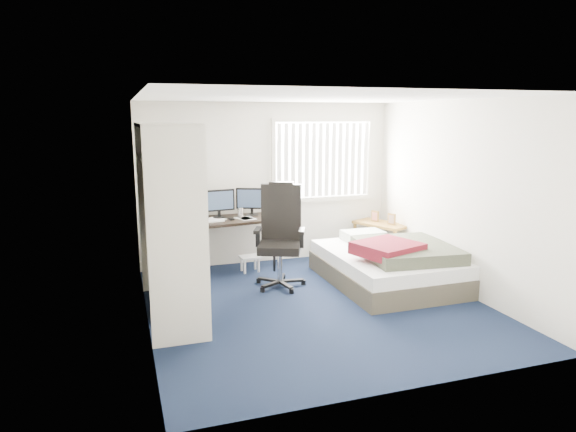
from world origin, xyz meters
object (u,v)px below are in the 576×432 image
(office_chair, at_px, (280,246))
(bed, at_px, (389,263))
(nightstand, at_px, (381,227))
(desk, at_px, (218,218))

(office_chair, xyz_separation_m, bed, (1.44, -0.44, -0.26))
(bed, bearing_deg, nightstand, 66.85)
(desk, bearing_deg, nightstand, -3.23)
(office_chair, xyz_separation_m, nightstand, (1.93, 0.70, -0.01))
(desk, bearing_deg, bed, -31.16)
(office_chair, bearing_deg, desk, 129.24)
(desk, xyz_separation_m, bed, (2.13, -1.29, -0.54))
(nightstand, bearing_deg, bed, -113.15)
(bed, bearing_deg, desk, 148.84)
(bed, bearing_deg, office_chair, 162.94)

